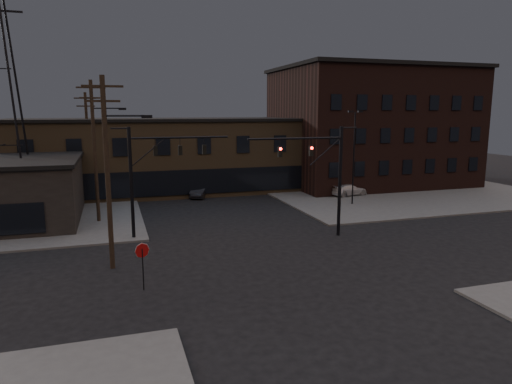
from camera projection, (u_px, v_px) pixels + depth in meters
The scene contains 15 objects.
ground at pixel (277, 263), 27.64m from camera, with size 140.00×140.00×0.00m, color black.
sidewalk_ne at pixel (385, 187), 54.83m from camera, with size 30.00×30.00×0.15m, color #474744.
building_row at pixel (194, 155), 53.23m from camera, with size 40.00×12.00×8.00m, color brown.
building_right at pixel (370, 128), 57.39m from camera, with size 22.00×16.00×14.00m, color black.
traffic_signal_near at pixel (326, 170), 32.60m from camera, with size 7.12×0.24×8.00m.
traffic_signal_far at pixel (149, 169), 32.27m from camera, with size 7.12×0.24×8.00m.
stop_sign at pixel (142, 255), 23.07m from camera, with size 0.72×0.33×2.48m.
utility_pole_near at pixel (108, 168), 25.68m from camera, with size 3.70×0.28×11.00m.
utility_pole_mid at pixel (95, 148), 36.60m from camera, with size 3.70×0.28×11.50m.
utility_pole_far at pixel (88, 143), 47.61m from camera, with size 2.20×0.28×11.00m.
lot_light_a at pixel (354, 149), 43.70m from camera, with size 1.50×0.28×9.14m.
lot_light_b at pixel (380, 144), 50.18m from camera, with size 1.50×0.28×9.14m.
parked_car_lot_a at pixel (335, 187), 50.03m from camera, with size 1.75×4.35×1.48m, color black.
parked_car_lot_b at pixel (349, 190), 49.00m from camera, with size 1.72×4.22×1.23m, color #B3B2B5.
car_crossing at pixel (200, 191), 48.81m from camera, with size 1.45×4.15×1.37m, color black.
Camera 1 is at (-9.22, -24.85, 9.01)m, focal length 32.00 mm.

